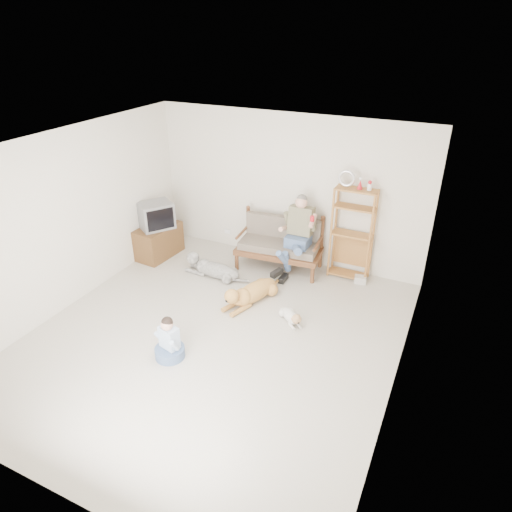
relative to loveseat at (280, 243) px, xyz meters
The scene contains 17 objects.
floor 2.41m from the loveseat, 91.11° to the right, with size 5.50×5.50×0.00m, color beige.
ceiling 3.23m from the loveseat, 91.11° to the right, with size 5.50×5.50×0.00m, color silver.
wall_back 0.95m from the loveseat, 96.59° to the left, with size 5.00×5.00×0.00m, color beige.
wall_front 5.18m from the loveseat, 90.51° to the right, with size 5.00×5.00×0.00m, color beige.
wall_left 3.57m from the loveseat, 137.21° to the right, with size 5.50×5.50×0.00m, color beige.
wall_right 3.51m from the loveseat, 43.83° to the right, with size 5.50×5.50×0.00m, color beige.
loveseat is the anchor object (origin of this frame).
man 0.42m from the loveseat, 29.41° to the right, with size 0.55×0.78×1.27m.
etagere 1.28m from the loveseat, ahead, with size 0.72×0.32×1.91m.
book_stack 1.54m from the loveseat, ahead, with size 0.20×0.14×0.13m, color silver.
tv_stand 2.35m from the loveseat, 165.82° to the right, with size 0.58×0.94×0.60m.
crt_tv 2.35m from the loveseat, 165.03° to the right, with size 0.71×0.74×0.49m.
wall_outlet 1.36m from the loveseat, 163.71° to the left, with size 0.12×0.02×0.08m, color white.
golden_retriever 1.34m from the loveseat, 89.07° to the right, with size 0.61×1.30×0.41m.
shaggy_dog 1.32m from the loveseat, 139.42° to the right, with size 1.30×0.33×0.38m.
terrier 1.79m from the loveseat, 61.59° to the right, with size 0.50×0.47×0.23m.
child 2.99m from the loveseat, 97.17° to the right, with size 0.40×0.40×0.64m.
Camera 1 is at (2.79, -4.49, 4.08)m, focal length 32.00 mm.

